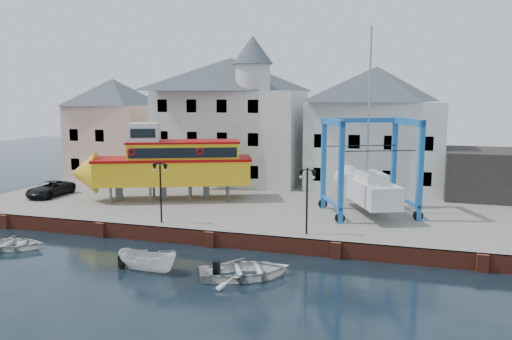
# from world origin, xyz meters

# --- Properties ---
(ground) EXTENTS (140.00, 140.00, 0.00)m
(ground) POSITION_xyz_m (0.00, 0.00, 0.00)
(ground) COLOR black
(ground) RESTS_ON ground
(hardstanding) EXTENTS (44.00, 22.00, 1.00)m
(hardstanding) POSITION_xyz_m (0.00, 11.00, 0.50)
(hardstanding) COLOR slate
(hardstanding) RESTS_ON ground
(quay_wall) EXTENTS (44.00, 0.47, 1.00)m
(quay_wall) POSITION_xyz_m (-0.00, 0.10, 0.50)
(quay_wall) COLOR maroon
(quay_wall) RESTS_ON ground
(building_pink) EXTENTS (8.00, 7.00, 10.30)m
(building_pink) POSITION_xyz_m (-18.00, 18.00, 6.15)
(building_pink) COLOR tan
(building_pink) RESTS_ON hardstanding
(building_white_main) EXTENTS (14.00, 8.30, 14.00)m
(building_white_main) POSITION_xyz_m (-4.87, 18.39, 7.34)
(building_white_main) COLOR #B7BAAC
(building_white_main) RESTS_ON hardstanding
(building_white_right) EXTENTS (12.00, 8.00, 11.20)m
(building_white_right) POSITION_xyz_m (9.00, 19.00, 6.60)
(building_white_right) COLOR #B7BAAC
(building_white_right) RESTS_ON hardstanding
(shed_dark) EXTENTS (8.00, 7.00, 4.00)m
(shed_dark) POSITION_xyz_m (19.00, 17.00, 3.00)
(shed_dark) COLOR black
(shed_dark) RESTS_ON hardstanding
(lamp_post_left) EXTENTS (1.12, 0.32, 4.20)m
(lamp_post_left) POSITION_xyz_m (-4.00, 1.20, 4.17)
(lamp_post_left) COLOR black
(lamp_post_left) RESTS_ON hardstanding
(lamp_post_right) EXTENTS (1.12, 0.32, 4.20)m
(lamp_post_right) POSITION_xyz_m (6.00, 1.20, 4.17)
(lamp_post_right) COLOR black
(lamp_post_right) RESTS_ON hardstanding
(tour_boat) EXTENTS (14.83, 8.63, 6.35)m
(tour_boat) POSITION_xyz_m (-7.35, 8.14, 4.00)
(tour_boat) COLOR #59595E
(tour_boat) RESTS_ON hardstanding
(travel_lift) EXTENTS (7.65, 9.03, 13.39)m
(travel_lift) POSITION_xyz_m (8.98, 8.44, 3.24)
(travel_lift) COLOR #1662A4
(travel_lift) RESTS_ON hardstanding
(van) EXTENTS (2.15, 4.61, 1.28)m
(van) POSITION_xyz_m (-17.32, 6.66, 1.64)
(van) COLOR black
(van) RESTS_ON hardstanding
(motorboat_a) EXTENTS (3.65, 1.54, 1.39)m
(motorboat_a) POSITION_xyz_m (-1.64, -5.12, 0.00)
(motorboat_a) COLOR silver
(motorboat_a) RESTS_ON ground
(motorboat_b) EXTENTS (5.95, 5.33, 1.01)m
(motorboat_b) POSITION_xyz_m (3.77, -4.51, 0.00)
(motorboat_b) COLOR silver
(motorboat_b) RESTS_ON ground
(motorboat_d) EXTENTS (4.78, 3.93, 0.86)m
(motorboat_d) POSITION_xyz_m (-11.91, -3.96, 0.00)
(motorboat_d) COLOR silver
(motorboat_d) RESTS_ON ground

